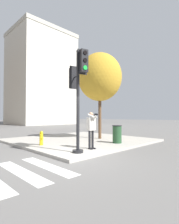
% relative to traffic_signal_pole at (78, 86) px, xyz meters
% --- Properties ---
extents(ground_plane, '(160.00, 160.00, 0.00)m').
position_rel_traffic_signal_pole_xyz_m(ground_plane, '(-0.53, -0.23, -2.94)').
color(ground_plane, slate).
extents(sidewalk_corner, '(8.00, 8.00, 0.13)m').
position_rel_traffic_signal_pole_xyz_m(sidewalk_corner, '(2.97, 3.27, -2.87)').
color(sidewalk_corner, '#ADA89E').
rests_on(sidewalk_corner, ground_plane).
extents(traffic_signal_pole, '(0.64, 1.36, 4.38)m').
position_rel_traffic_signal_pole_xyz_m(traffic_signal_pole, '(0.00, 0.00, 0.00)').
color(traffic_signal_pole, black).
rests_on(traffic_signal_pole, sidewalk_corner).
extents(person_photographer, '(0.50, 0.53, 1.73)m').
position_rel_traffic_signal_pole_xyz_m(person_photographer, '(1.01, 0.20, -1.77)').
color(person_photographer, black).
rests_on(person_photographer, sidewalk_corner).
extents(street_tree, '(3.03, 3.03, 5.93)m').
position_rel_traffic_signal_pole_xyz_m(street_tree, '(4.15, 2.49, 1.44)').
color(street_tree, brown).
rests_on(street_tree, sidewalk_corner).
extents(fire_hydrant, '(0.19, 0.25, 0.75)m').
position_rel_traffic_signal_pole_xyz_m(fire_hydrant, '(-0.12, 2.83, -2.44)').
color(fire_hydrant, yellow).
rests_on(fire_hydrant, sidewalk_corner).
extents(trash_bin, '(0.53, 0.53, 1.01)m').
position_rel_traffic_signal_pole_xyz_m(trash_bin, '(3.35, 0.44, -2.30)').
color(trash_bin, '#234728').
rests_on(trash_bin, sidewalk_corner).
extents(building_right, '(12.07, 11.26, 19.75)m').
position_rel_traffic_signal_pole_xyz_m(building_right, '(14.36, 28.96, 6.95)').
color(building_right, beige).
rests_on(building_right, ground_plane).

